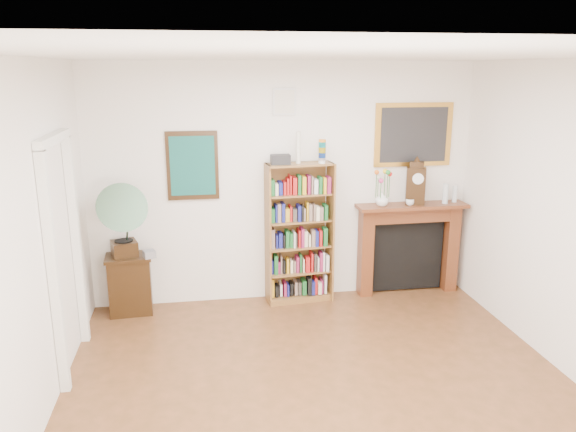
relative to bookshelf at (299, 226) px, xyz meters
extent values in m
cube|color=#503418|center=(-0.15, -2.34, -0.93)|extent=(4.50, 5.00, 0.01)
cube|color=white|center=(-0.15, -2.34, 1.87)|extent=(4.50, 5.00, 0.01)
cube|color=white|center=(-0.15, 0.16, 0.47)|extent=(4.50, 0.01, 2.80)
cube|color=white|center=(-2.40, -2.34, 0.47)|extent=(0.01, 5.00, 2.80)
cube|color=white|center=(-2.36, -1.61, 0.12)|extent=(0.08, 0.08, 2.10)
cube|color=white|center=(-2.36, -0.67, 0.12)|extent=(0.08, 0.08, 2.10)
cube|color=white|center=(-2.36, -1.14, 1.20)|extent=(0.08, 1.02, 0.08)
cube|color=black|center=(-1.20, 0.14, 0.72)|extent=(0.58, 0.03, 0.78)
cube|color=#12554F|center=(-1.20, 0.12, 0.72)|extent=(0.50, 0.01, 0.67)
cube|color=white|center=(-0.15, 0.14, 1.42)|extent=(0.26, 0.03, 0.30)
cube|color=silver|center=(-0.15, 0.12, 1.42)|extent=(0.22, 0.01, 0.26)
cube|color=gold|center=(1.40, 0.14, 1.02)|extent=(0.95, 0.03, 0.75)
cube|color=#262628|center=(1.40, 0.12, 1.02)|extent=(0.82, 0.01, 0.65)
cube|color=brown|center=(-0.37, 0.00, -0.10)|extent=(0.05, 0.27, 1.67)
cube|color=brown|center=(0.37, 0.00, -0.10)|extent=(0.05, 0.27, 1.67)
cube|color=brown|center=(0.00, 0.00, 0.73)|extent=(0.79, 0.35, 0.02)
cube|color=brown|center=(0.00, 0.00, -0.89)|extent=(0.79, 0.35, 0.07)
cube|color=brown|center=(0.00, 0.13, -0.10)|extent=(0.76, 0.09, 1.67)
cube|color=brown|center=(0.00, 0.00, -0.57)|extent=(0.74, 0.32, 0.02)
cube|color=brown|center=(0.00, 0.00, -0.25)|extent=(0.74, 0.32, 0.02)
cube|color=brown|center=(0.00, 0.00, 0.06)|extent=(0.74, 0.32, 0.02)
cube|color=brown|center=(0.00, 0.00, 0.38)|extent=(0.74, 0.32, 0.02)
cube|color=black|center=(-1.96, -0.04, -0.59)|extent=(0.52, 0.40, 0.68)
cube|color=#552613|center=(0.83, 0.04, -0.38)|extent=(0.15, 0.20, 1.09)
cube|color=#552613|center=(1.92, 0.04, -0.38)|extent=(0.15, 0.20, 1.09)
cube|color=#552613|center=(1.37, 0.04, 0.07)|extent=(1.25, 0.21, 0.18)
cube|color=#552613|center=(1.37, 0.00, 0.18)|extent=(1.35, 0.33, 0.04)
cube|color=black|center=(1.37, 0.10, -0.47)|extent=(0.91, 0.09, 0.88)
cube|color=black|center=(-2.00, -0.02, -0.16)|extent=(0.33, 0.33, 0.16)
cylinder|color=black|center=(-2.00, -0.02, -0.08)|extent=(0.25, 0.25, 0.01)
cone|color=#314734|center=(-2.00, -0.18, 0.28)|extent=(0.70, 0.79, 0.69)
cube|color=#A0A1AC|center=(-1.72, -0.15, -0.21)|extent=(0.15, 0.15, 0.08)
cube|color=black|center=(1.40, 0.00, 0.43)|extent=(0.25, 0.19, 0.45)
cylinder|color=white|center=(1.40, -0.07, 0.53)|extent=(0.13, 0.05, 0.13)
cube|color=black|center=(1.40, 0.00, 0.68)|extent=(0.19, 0.15, 0.08)
imported|color=white|center=(0.99, -0.02, 0.29)|extent=(0.20, 0.20, 0.16)
imported|color=silver|center=(1.33, -0.04, 0.24)|extent=(0.12, 0.12, 0.08)
cylinder|color=silver|center=(1.78, -0.02, 0.32)|extent=(0.07, 0.07, 0.24)
cylinder|color=silver|center=(1.93, 0.03, 0.30)|extent=(0.06, 0.06, 0.20)
camera|label=1|loc=(-1.15, -6.21, 1.79)|focal=35.00mm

